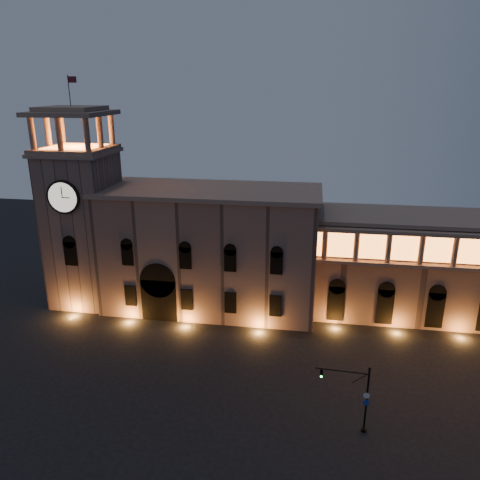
{
  "coord_description": "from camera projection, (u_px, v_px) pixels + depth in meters",
  "views": [
    {
      "loc": [
        12.1,
        -39.74,
        31.03
      ],
      "look_at": [
        3.28,
        16.0,
        12.36
      ],
      "focal_mm": 35.0,
      "sensor_mm": 36.0,
      "label": 1
    }
  ],
  "objects": [
    {
      "name": "ground",
      "position": [
        185.0,
        398.0,
        48.81
      ],
      "size": [
        160.0,
        160.0,
        0.0
      ],
      "primitive_type": "plane",
      "color": "black",
      "rests_on": "ground"
    },
    {
      "name": "government_building",
      "position": [
        210.0,
        249.0,
        66.93
      ],
      "size": [
        30.8,
        12.8,
        17.6
      ],
      "color": "#78594E",
      "rests_on": "ground"
    },
    {
      "name": "colonnade_wing",
      "position": [
        455.0,
        267.0,
        64.18
      ],
      "size": [
        40.6,
        11.5,
        14.5
      ],
      "color": "brown",
      "rests_on": "ground"
    },
    {
      "name": "traffic_light",
      "position": [
        357.0,
        397.0,
        43.19
      ],
      "size": [
        5.07,
        0.64,
        6.96
      ],
      "rotation": [
        0.0,
        0.0,
        -0.05
      ],
      "color": "black",
      "rests_on": "ground"
    },
    {
      "name": "clock_tower",
      "position": [
        83.0,
        220.0,
        67.6
      ],
      "size": [
        9.8,
        9.8,
        32.4
      ],
      "color": "#78594E",
      "rests_on": "ground"
    }
  ]
}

